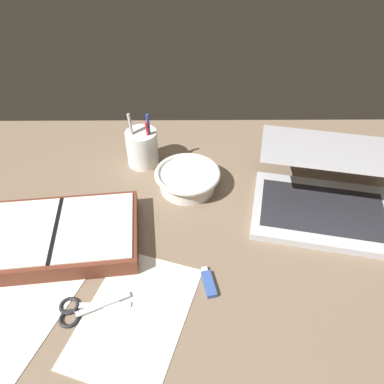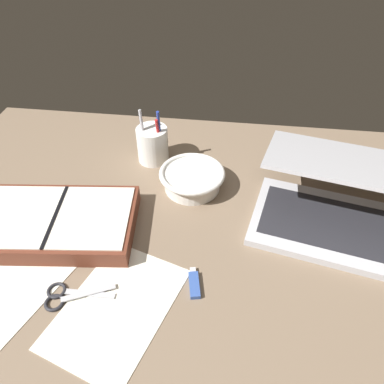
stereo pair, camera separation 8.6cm
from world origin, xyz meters
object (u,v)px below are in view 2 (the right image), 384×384
at_px(bowl, 192,178).
at_px(pen_cup, 153,144).
at_px(planner, 58,222).
at_px(laptop, 330,202).
at_px(scissors, 64,296).

distance_m(bowl, pen_cup, 0.17).
distance_m(pen_cup, planner, 0.34).
relative_size(bowl, planner, 0.46).
distance_m(laptop, planner, 0.63).
bearing_deg(planner, scissors, -71.43).
height_order(laptop, pen_cup, pen_cup).
height_order(laptop, bowl, laptop).
bearing_deg(laptop, pen_cup, 170.39).
bearing_deg(bowl, laptop, -12.42).
bearing_deg(scissors, pen_cup, 66.97).
height_order(planner, scissors, planner).
relative_size(laptop, scissors, 2.79).
relative_size(pen_cup, scissors, 1.16).
height_order(pen_cup, scissors, pen_cup).
bearing_deg(scissors, laptop, 15.09).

